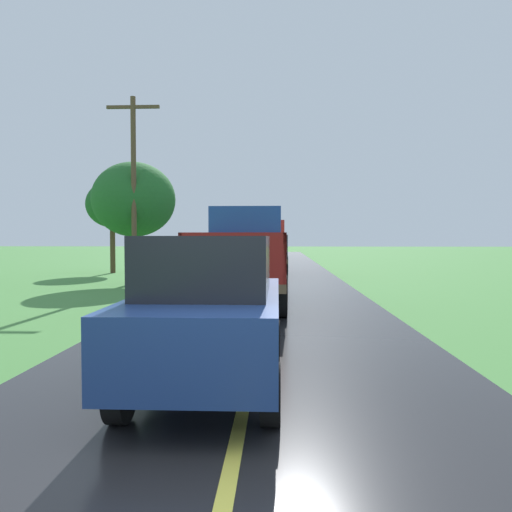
{
  "coord_description": "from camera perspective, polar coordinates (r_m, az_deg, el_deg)",
  "views": [
    {
      "loc": [
        0.38,
        -3.5,
        1.99
      ],
      "look_at": [
        -0.29,
        11.73,
        1.4
      ],
      "focal_mm": 34.98,
      "sensor_mm": 36.0,
      "label": 1
    }
  ],
  "objects": [
    {
      "name": "roadside_tree_mid_right",
      "position": [
        28.55,
        -16.12,
        5.65
      ],
      "size": [
        2.82,
        2.82,
        5.05
      ],
      "color": "#4C3823",
      "rests_on": "ground"
    },
    {
      "name": "road_surface",
      "position": [
        4.02,
        -3.64,
        -26.73
      ],
      "size": [
        6.4,
        120.0,
        0.08
      ],
      "primitive_type": "cube",
      "color": "#232326",
      "rests_on": "ground"
    },
    {
      "name": "ground_plane",
      "position": [
        4.04,
        -3.64,
        -27.22
      ],
      "size": [
        200.0,
        200.0,
        0.0
      ],
      "primitive_type": "plane",
      "color": "#47843D"
    },
    {
      "name": "banana_truck_far",
      "position": [
        26.03,
        0.92,
        1.08
      ],
      "size": [
        2.38,
        5.81,
        2.8
      ],
      "color": "#2D2D30",
      "rests_on": "road_surface"
    },
    {
      "name": "banana_truck_near",
      "position": [
        14.24,
        -1.47,
        0.07
      ],
      "size": [
        2.38,
        5.82,
        2.8
      ],
      "color": "#2D2D30",
      "rests_on": "road_surface"
    },
    {
      "name": "following_car",
      "position": [
        6.31,
        -5.2,
        -6.15
      ],
      "size": [
        1.74,
        4.1,
        1.92
      ],
      "color": "navy",
      "rests_on": "road_surface"
    },
    {
      "name": "roadside_tree_near_left",
      "position": [
        21.8,
        -13.8,
        6.27
      ],
      "size": [
        3.49,
        3.49,
        5.14
      ],
      "color": "#4C3823",
      "rests_on": "ground"
    },
    {
      "name": "centre_line",
      "position": [
        4.0,
        -3.64,
        -26.19
      ],
      "size": [
        0.14,
        108.0,
        0.01
      ],
      "primitive_type": "cube",
      "color": "#E0D64C",
      "rests_on": "road_surface"
    },
    {
      "name": "utility_pole_roadside",
      "position": [
        20.21,
        -13.81,
        7.9
      ],
      "size": [
        2.07,
        0.2,
        7.43
      ],
      "color": "brown",
      "rests_on": "ground"
    }
  ]
}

